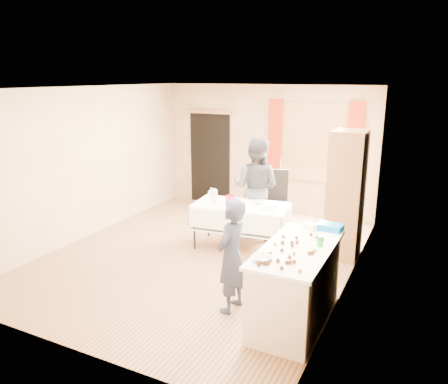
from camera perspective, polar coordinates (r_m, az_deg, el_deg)
The scene contains 29 objects.
floor at distance 7.03m, azimuth -2.89°, elevation -8.34°, with size 4.50×5.50×0.02m, color #9E7047.
ceiling at distance 6.46m, azimuth -3.20°, elevation 13.53°, with size 4.50×5.50×0.02m, color white.
wall_back at distance 9.08m, azimuth 5.53°, elevation 5.61°, with size 4.50×0.02×2.60m, color tan.
wall_front at distance 4.52m, azimuth -20.44°, elevation -5.03°, with size 4.50×0.02×2.60m, color tan.
wall_left at distance 7.96m, azimuth -17.42°, elevation 3.64°, with size 0.02×5.50×2.60m, color tan.
wall_right at distance 5.89m, azimuth 16.54°, elevation -0.13°, with size 0.02×5.50×2.60m, color tan.
window_frame at distance 8.72m, azimuth 11.65°, elevation 6.30°, with size 1.32×0.06×1.52m, color olive.
window_pane at distance 8.70m, azimuth 11.63°, elevation 6.29°, with size 1.20×0.02×1.40m, color white.
curtain_left at distance 8.90m, azimuth 6.68°, elevation 6.68°, with size 0.28×0.06×1.65m, color maroon.
curtain_right at distance 8.51m, azimuth 16.66°, elevation 5.77°, with size 0.28×0.06×1.65m, color maroon.
doorway at distance 9.64m, azimuth -1.84°, elevation 4.40°, with size 0.95×0.04×2.00m, color black.
door_lintel at distance 9.48m, azimuth -1.98°, elevation 10.44°, with size 1.05×0.06×0.08m, color olive.
cabinet at distance 6.95m, azimuth 15.62°, elevation -0.40°, with size 0.50×0.60×1.99m, color brown.
counter at distance 5.18m, azimuth 9.37°, elevation -11.81°, with size 0.74×1.55×0.91m.
party_table at distance 7.18m, azimuth 2.16°, elevation -3.93°, with size 1.62×0.96×0.75m.
chair at distance 8.07m, azimuth 6.66°, elevation -2.70°, with size 0.59×0.59×1.11m.
girl at distance 5.23m, azimuth 0.99°, elevation -8.40°, with size 0.37×0.53×1.39m, color #22253D.
woman at distance 7.62m, azimuth 4.16°, elevation 0.55°, with size 0.85×0.67×1.75m, color black.
soda_can at distance 5.05m, azimuth 12.46°, elevation -6.30°, with size 0.07×0.07×0.12m, color #16941E.
mixing_bowl at distance 4.59m, azimuth 4.93°, elevation -8.65°, with size 0.23×0.23×0.05m, color white.
foam_block at distance 5.56m, azimuth 11.22°, elevation -4.45°, with size 0.15×0.10×0.08m, color white.
blue_basket at distance 5.59m, azimuth 13.68°, elevation -4.47°, with size 0.30×0.20×0.08m, color #0566BD.
pitcher at distance 7.10m, azimuth -1.28°, elevation -0.64°, with size 0.11×0.11×0.22m, color silver.
cup_red at distance 7.14m, azimuth 0.78°, elevation -0.93°, with size 0.19×0.19×0.13m, color #BE2043.
cup_rainbow at distance 6.95m, azimuth 1.46°, elevation -1.39°, with size 0.15×0.15×0.12m, color red.
small_bowl at distance 7.10m, azimuth 4.64°, elevation -1.37°, with size 0.21×0.21×0.05m, color white.
pastry_tray at distance 6.85m, azimuth 6.04°, elevation -2.17°, with size 0.28×0.20×0.02m, color white.
bottle at distance 7.39m, azimuth -1.70°, elevation -0.13°, with size 0.10×0.10×0.19m, color white.
cake_balls at distance 4.80m, azimuth 8.37°, elevation -7.75°, with size 0.53×1.12×0.04m.
Camera 1 is at (3.17, -5.63, 2.78)m, focal length 35.00 mm.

